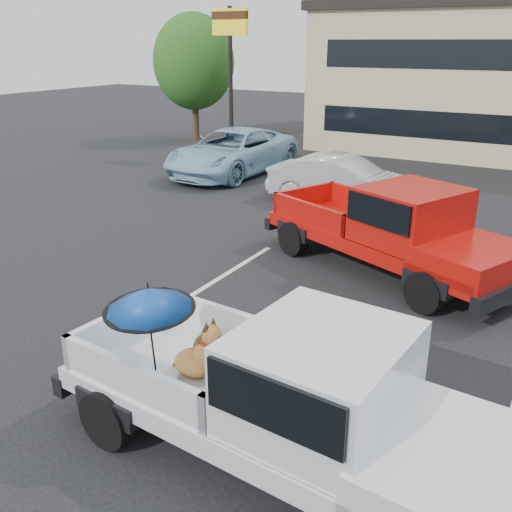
{
  "coord_description": "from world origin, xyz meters",
  "views": [
    {
      "loc": [
        3.18,
        -6.89,
        4.7
      ],
      "look_at": [
        -1.28,
        0.9,
        1.3
      ],
      "focal_mm": 40.0,
      "sensor_mm": 36.0,
      "label": 1
    }
  ],
  "objects_px": {
    "motel_sign": "(230,42)",
    "silver_pickup": "(300,395)",
    "tree_left": "(194,62)",
    "red_pickup": "(402,228)",
    "blue_suv": "(232,152)",
    "silver_sedan": "(342,181)"
  },
  "relations": [
    {
      "from": "red_pickup",
      "to": "silver_sedan",
      "type": "xyz_separation_m",
      "value": [
        -3.19,
        4.72,
        -0.33
      ]
    },
    {
      "from": "tree_left",
      "to": "silver_pickup",
      "type": "relative_size",
      "value": 1.03
    },
    {
      "from": "tree_left",
      "to": "silver_sedan",
      "type": "distance_m",
      "value": 13.92
    },
    {
      "from": "silver_sedan",
      "to": "silver_pickup",
      "type": "bearing_deg",
      "value": -159.52
    },
    {
      "from": "motel_sign",
      "to": "silver_pickup",
      "type": "bearing_deg",
      "value": -55.68
    },
    {
      "from": "red_pickup",
      "to": "motel_sign",
      "type": "bearing_deg",
      "value": 160.49
    },
    {
      "from": "motel_sign",
      "to": "silver_pickup",
      "type": "height_order",
      "value": "motel_sign"
    },
    {
      "from": "tree_left",
      "to": "silver_pickup",
      "type": "xyz_separation_m",
      "value": [
        14.95,
        -19.04,
        -2.68
      ]
    },
    {
      "from": "motel_sign",
      "to": "silver_pickup",
      "type": "distance_m",
      "value": 19.75
    },
    {
      "from": "silver_pickup",
      "to": "blue_suv",
      "type": "height_order",
      "value": "silver_pickup"
    },
    {
      "from": "tree_left",
      "to": "red_pickup",
      "type": "distance_m",
      "value": 19.23
    },
    {
      "from": "tree_left",
      "to": "silver_sedan",
      "type": "xyz_separation_m",
      "value": [
        11.04,
        -7.94,
        -2.99
      ]
    },
    {
      "from": "motel_sign",
      "to": "silver_sedan",
      "type": "relative_size",
      "value": 1.34
    },
    {
      "from": "silver_sedan",
      "to": "red_pickup",
      "type": "bearing_deg",
      "value": -144.84
    },
    {
      "from": "motel_sign",
      "to": "tree_left",
      "type": "height_order",
      "value": "tree_left"
    },
    {
      "from": "silver_pickup",
      "to": "red_pickup",
      "type": "bearing_deg",
      "value": 101.51
    },
    {
      "from": "tree_left",
      "to": "silver_pickup",
      "type": "height_order",
      "value": "tree_left"
    },
    {
      "from": "motel_sign",
      "to": "silver_pickup",
      "type": "xyz_separation_m",
      "value": [
        10.95,
        -16.04,
        -3.6
      ]
    },
    {
      "from": "silver_pickup",
      "to": "blue_suv",
      "type": "distance_m",
      "value": 15.92
    },
    {
      "from": "motel_sign",
      "to": "silver_sedan",
      "type": "bearing_deg",
      "value": -35.09
    },
    {
      "from": "tree_left",
      "to": "red_pickup",
      "type": "xyz_separation_m",
      "value": [
        14.23,
        -12.66,
        -2.66
      ]
    },
    {
      "from": "motel_sign",
      "to": "silver_pickup",
      "type": "relative_size",
      "value": 1.03
    }
  ]
}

